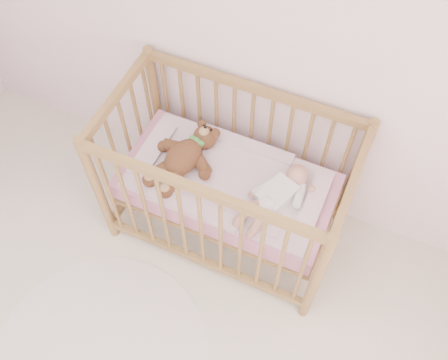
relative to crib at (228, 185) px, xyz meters
The scene contains 7 objects.
wall_back 0.94m from the crib, 103.93° to the left, with size 4.00×0.02×2.70m, color white.
crib is the anchor object (origin of this frame).
mattress 0.01m from the crib, ahead, with size 1.22×0.62×0.13m, color pink.
blanket 0.06m from the crib, ahead, with size 1.10×0.58×0.06m, color #D08FAB, non-canonical shape.
baby 0.33m from the crib, ahead, with size 0.27×0.56×0.13m, color white, non-canonical shape.
teddy_bear 0.30m from the crib, behind, with size 0.39×0.56×0.16m, color brown, non-canonical shape.
rug 1.23m from the crib, 106.19° to the right, with size 1.25×1.25×0.01m, color beige.
Camera 1 is at (0.71, 0.18, 2.93)m, focal length 40.00 mm.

